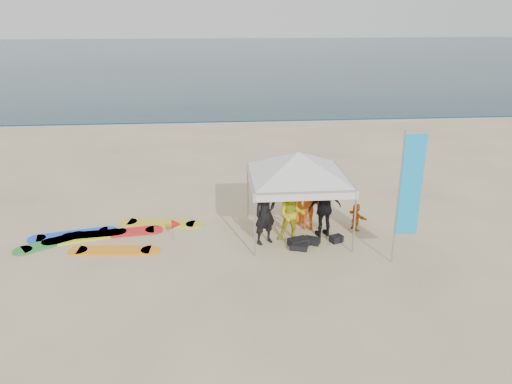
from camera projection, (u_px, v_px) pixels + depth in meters
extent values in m
plane|color=beige|center=(235.00, 268.00, 13.39)|extent=(120.00, 120.00, 0.00)
cube|color=#0C2633|center=(215.00, 57.00, 69.39)|extent=(160.00, 84.00, 0.08)
cube|color=silver|center=(221.00, 122.00, 30.38)|extent=(160.00, 1.20, 0.01)
imported|color=black|center=(265.00, 212.00, 14.52)|extent=(0.84, 0.75, 1.94)
imported|color=#CBCC1C|center=(292.00, 215.00, 14.73)|extent=(0.86, 0.70, 1.66)
imported|color=#CC4A12|center=(309.00, 204.00, 15.53)|extent=(1.22, 0.97, 1.66)
imported|color=black|center=(325.00, 208.00, 15.01)|extent=(1.14, 0.67, 1.81)
imported|color=orange|center=(297.00, 199.00, 15.97)|extent=(0.82, 0.56, 1.61)
imported|color=orange|center=(356.00, 217.00, 15.57)|extent=(0.55, 0.84, 0.87)
cylinder|color=#A5A5A8|center=(248.00, 191.00, 16.34)|extent=(0.05, 0.05, 1.87)
cylinder|color=#A5A5A8|center=(332.00, 188.00, 16.57)|extent=(0.05, 0.05, 1.87)
cylinder|color=#A5A5A8|center=(255.00, 226.00, 13.73)|extent=(0.05, 0.05, 1.87)
cylinder|color=#A5A5A8|center=(354.00, 222.00, 13.95)|extent=(0.05, 0.05, 1.87)
cube|color=white|center=(306.00, 197.00, 13.55)|extent=(2.90, 0.02, 0.24)
cube|color=white|center=(291.00, 166.00, 16.17)|extent=(2.90, 0.02, 0.24)
cube|color=white|center=(251.00, 181.00, 14.75)|extent=(0.02, 2.90, 0.24)
cube|color=white|center=(344.00, 179.00, 14.98)|extent=(0.02, 2.90, 0.24)
pyramid|color=white|center=(299.00, 152.00, 14.56)|extent=(3.96, 3.96, 0.75)
cylinder|color=#A5A5A8|center=(398.00, 199.00, 13.07)|extent=(0.04, 0.04, 3.70)
cube|color=#0E9FEA|center=(411.00, 186.00, 12.97)|extent=(0.58, 0.03, 2.75)
cylinder|color=#A5A5A8|center=(173.00, 230.00, 14.95)|extent=(0.02, 0.02, 0.60)
cone|color=red|center=(177.00, 224.00, 14.89)|extent=(0.28, 0.28, 0.28)
cube|color=black|center=(298.00, 242.00, 14.63)|extent=(0.65, 0.52, 0.22)
cube|color=black|center=(312.00, 241.00, 14.77)|extent=(0.55, 0.47, 0.18)
cube|color=black|center=(299.00, 246.00, 14.46)|extent=(0.59, 0.53, 0.16)
cube|color=black|center=(336.00, 239.00, 14.86)|extent=(0.44, 0.39, 0.20)
cube|color=orange|center=(114.00, 251.00, 14.28)|extent=(2.10, 0.69, 0.07)
cube|color=blue|center=(73.00, 235.00, 15.28)|extent=(2.14, 0.97, 0.07)
cube|color=yellow|center=(161.00, 224.00, 16.07)|extent=(2.21, 0.90, 0.07)
cube|color=#E2EF19|center=(85.00, 237.00, 15.11)|extent=(2.01, 1.05, 0.07)
cube|color=red|center=(113.00, 233.00, 15.37)|extent=(2.56, 0.83, 0.07)
cube|color=#268D38|center=(51.00, 243.00, 14.74)|extent=(1.62, 1.34, 0.07)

